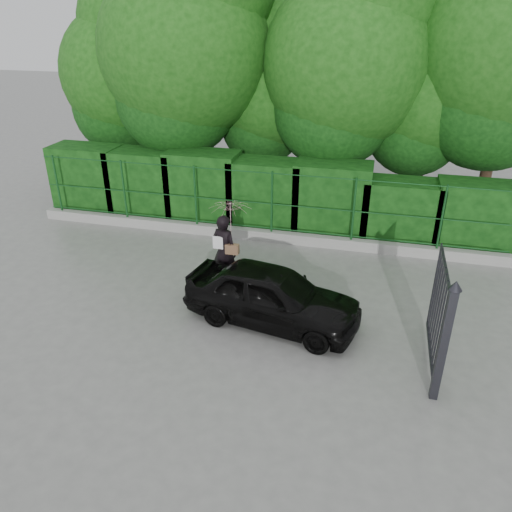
# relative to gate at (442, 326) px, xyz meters

# --- Properties ---
(ground) EXTENTS (80.00, 80.00, 0.00)m
(ground) POSITION_rel_gate_xyz_m (-4.60, 0.72, -1.19)
(ground) COLOR gray
(kerb) EXTENTS (14.00, 0.25, 0.30)m
(kerb) POSITION_rel_gate_xyz_m (-4.60, 5.22, -1.04)
(kerb) COLOR #9E9E99
(kerb) RESTS_ON ground
(fence) EXTENTS (14.13, 0.06, 1.80)m
(fence) POSITION_rel_gate_xyz_m (-4.38, 5.22, 0.01)
(fence) COLOR #12451A
(fence) RESTS_ON kerb
(hedge) EXTENTS (14.20, 1.20, 2.24)m
(hedge) POSITION_rel_gate_xyz_m (-4.82, 6.22, -0.14)
(hedge) COLOR black
(hedge) RESTS_ON ground
(trees) EXTENTS (17.10, 6.15, 8.08)m
(trees) POSITION_rel_gate_xyz_m (-3.46, 8.46, 3.43)
(trees) COLOR black
(trees) RESTS_ON ground
(gate) EXTENTS (0.22, 2.33, 2.36)m
(gate) POSITION_rel_gate_xyz_m (0.00, 0.00, 0.00)
(gate) COLOR #232329
(gate) RESTS_ON ground
(woman) EXTENTS (1.02, 1.00, 2.16)m
(woman) POSITION_rel_gate_xyz_m (-4.66, 2.51, 0.22)
(woman) COLOR black
(woman) RESTS_ON ground
(car) EXTENTS (4.03, 2.21, 1.30)m
(car) POSITION_rel_gate_xyz_m (-3.27, 1.15, -0.54)
(car) COLOR black
(car) RESTS_ON ground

